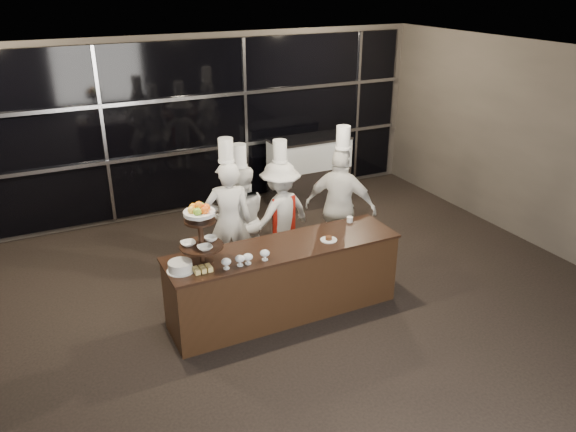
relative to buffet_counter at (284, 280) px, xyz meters
name	(u,v)px	position (x,y,z in m)	size (l,w,h in m)	color
room	(326,249)	(-0.18, -1.28, 1.03)	(10.00, 10.00, 10.00)	black
window_wall	(178,128)	(-0.18, 3.66, 1.04)	(8.60, 0.10, 2.80)	black
buffet_counter	(284,280)	(0.00, 0.00, 0.00)	(2.84, 0.74, 0.92)	black
display_stand	(200,229)	(-1.00, 0.00, 0.87)	(0.48, 0.48, 0.74)	black
compotes	(245,258)	(-0.59, -0.22, 0.54)	(0.57, 0.11, 0.12)	silver
layer_cake	(180,267)	(-1.27, -0.05, 0.51)	(0.30, 0.30, 0.11)	white
pastry_squares	(203,269)	(-1.05, -0.17, 0.48)	(0.19, 0.13, 0.05)	#E0C46D
small_plate	(329,239)	(0.55, -0.10, 0.47)	(0.20, 0.20, 0.05)	white
chef_cup	(350,219)	(1.06, 0.25, 0.49)	(0.08, 0.08, 0.07)	white
display_case	(309,168)	(1.96, 3.02, 0.22)	(1.41, 0.62, 1.24)	#A5A5AA
chef_a	(229,221)	(-0.28, 1.08, 0.41)	(0.71, 0.56, 1.99)	silver
chef_b	(241,218)	(-0.03, 1.29, 0.31)	(0.82, 0.68, 1.83)	white
chef_c	(280,213)	(0.53, 1.22, 0.31)	(1.10, 0.80, 1.83)	silver
chef_d	(340,207)	(1.27, 0.83, 0.41)	(1.02, 1.01, 2.03)	white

